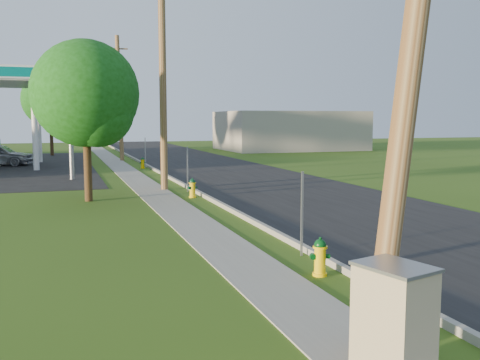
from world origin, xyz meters
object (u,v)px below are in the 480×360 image
at_px(tree_lot, 51,102).
at_px(utility_cabinet, 393,326).
at_px(tree_verge, 88,98).
at_px(hydrant_near, 320,257).
at_px(hydrant_far, 143,163).
at_px(price_pylon, 69,76).
at_px(utility_pole_far, 120,98).
at_px(hydrant_mid, 193,188).
at_px(utility_pole_mid, 163,80).

distance_m(tree_lot, utility_cabinet, 44.98).
relative_size(tree_verge, tree_lot, 0.85).
relative_size(hydrant_near, hydrant_far, 1.07).
height_order(tree_lot, utility_cabinet, tree_lot).
distance_m(hydrant_far, utility_cabinet, 29.71).
relative_size(price_pylon, hydrant_far, 9.10).
relative_size(utility_pole_far, tree_lot, 1.29).
xyz_separation_m(utility_pole_far, hydrant_near, (0.51, -32.40, -4.41)).
bearing_deg(hydrant_near, tree_verge, 108.03).
height_order(tree_verge, utility_cabinet, tree_verge).
relative_size(tree_lot, hydrant_near, 9.10).
bearing_deg(utility_pole_far, hydrant_near, -89.09).
bearing_deg(hydrant_far, tree_verge, -106.55).
height_order(tree_lot, hydrant_mid, tree_lot).
xyz_separation_m(tree_lot, utility_cabinet, (4.27, -44.60, -3.98)).
bearing_deg(hydrant_near, tree_lot, 97.84).
relative_size(utility_pole_far, utility_cabinet, 6.34).
xyz_separation_m(tree_lot, hydrant_mid, (5.66, -28.62, -4.34)).
bearing_deg(price_pylon, utility_pole_mid, -54.66).
xyz_separation_m(utility_pole_mid, utility_cabinet, (-0.76, -18.78, -4.20)).
bearing_deg(utility_cabinet, hydrant_far, 87.35).
xyz_separation_m(tree_verge, utility_cabinet, (2.60, -16.29, -3.27)).
bearing_deg(tree_verge, utility_pole_far, 80.68).
xyz_separation_m(price_pylon, tree_lot, (-1.13, 20.32, -0.70)).
xyz_separation_m(utility_pole_far, tree_lot, (-5.03, 7.82, -0.07)).
bearing_deg(hydrant_mid, tree_lot, 101.19).
bearing_deg(tree_verge, tree_lot, 93.36).
relative_size(utility_pole_far, hydrant_far, 12.63).
height_order(price_pylon, hydrant_near, price_pylon).
bearing_deg(tree_verge, price_pylon, 93.83).
relative_size(tree_lot, utility_cabinet, 4.91).
relative_size(price_pylon, tree_verge, 1.10).
height_order(tree_verge, tree_lot, tree_lot).
bearing_deg(utility_pole_far, utility_pole_mid, -90.00).
xyz_separation_m(price_pylon, hydrant_mid, (4.53, -8.30, -5.04)).
height_order(utility_pole_mid, hydrant_mid, utility_pole_mid).
relative_size(utility_pole_mid, hydrant_near, 12.14).
distance_m(utility_pole_far, hydrant_mid, 21.27).
height_order(hydrant_mid, utility_cabinet, utility_cabinet).
distance_m(hydrant_near, hydrant_mid, 11.60).
xyz_separation_m(utility_pole_far, price_pylon, (-3.90, -12.50, 0.63)).
distance_m(tree_verge, utility_cabinet, 16.81).
bearing_deg(utility_pole_mid, hydrant_near, -87.96).
distance_m(price_pylon, tree_verge, 8.13).
relative_size(utility_pole_far, hydrant_near, 11.77).
distance_m(price_pylon, hydrant_mid, 10.72).
relative_size(price_pylon, hydrant_mid, 8.45).
bearing_deg(utility_pole_mid, utility_cabinet, -92.32).
xyz_separation_m(price_pylon, hydrant_near, (4.41, -19.90, -5.04)).
bearing_deg(hydrant_mid, price_pylon, 118.65).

